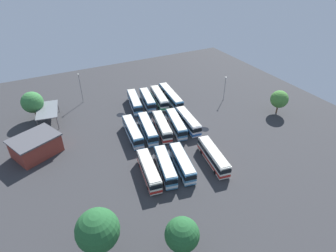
# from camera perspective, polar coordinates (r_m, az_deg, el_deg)

# --- Properties ---
(ground_plane) EXTENTS (111.72, 111.72, 0.00)m
(ground_plane) POSITION_cam_1_polar(r_m,az_deg,el_deg) (76.34, -1.31, -1.19)
(ground_plane) COLOR #333335
(bus_row0_slot1) EXTENTS (12.50, 4.84, 3.57)m
(bus_row0_slot1) POSITION_cam_1_polar(r_m,az_deg,el_deg) (87.81, -6.83, 4.89)
(bus_row0_slot1) COLOR teal
(bus_row0_slot1) RESTS_ON ground_plane
(bus_row0_slot2) EXTENTS (11.76, 4.61, 3.57)m
(bus_row0_slot2) POSITION_cam_1_polar(r_m,az_deg,el_deg) (88.66, -4.19, 5.34)
(bus_row0_slot2) COLOR teal
(bus_row0_slot2) RESTS_ON ground_plane
(bus_row0_slot3) EXTENTS (12.63, 4.66, 3.57)m
(bus_row0_slot3) POSITION_cam_1_polar(r_m,az_deg,el_deg) (89.77, -1.81, 5.78)
(bus_row0_slot3) COLOR silver
(bus_row0_slot3) RESTS_ON ground_plane
(bus_row0_slot4) EXTENTS (15.42, 4.25, 3.57)m
(bus_row0_slot4) POSITION_cam_1_polar(r_m,az_deg,el_deg) (90.57, 0.52, 6.06)
(bus_row0_slot4) COLOR teal
(bus_row0_slot4) RESTS_ON ground_plane
(bus_row1_slot0) EXTENTS (12.70, 3.98, 3.57)m
(bus_row1_slot0) POSITION_cam_1_polar(r_m,az_deg,el_deg) (73.71, -7.22, -1.09)
(bus_row1_slot0) COLOR teal
(bus_row1_slot0) RESTS_ON ground_plane
(bus_row1_slot1) EXTENTS (12.80, 4.70, 3.57)m
(bus_row1_slot1) POSITION_cam_1_polar(r_m,az_deg,el_deg) (74.47, -4.18, -0.50)
(bus_row1_slot1) COLOR teal
(bus_row1_slot1) RESTS_ON ground_plane
(bus_row1_slot2) EXTENTS (12.17, 4.95, 3.57)m
(bus_row1_slot2) POSITION_cam_1_polar(r_m,az_deg,el_deg) (75.21, -1.24, -0.04)
(bus_row1_slot2) COLOR silver
(bus_row1_slot2) RESTS_ON ground_plane
(bus_row1_slot3) EXTENTS (12.39, 5.02, 3.57)m
(bus_row1_slot3) POSITION_cam_1_polar(r_m,az_deg,el_deg) (76.24, 1.64, 0.45)
(bus_row1_slot3) COLOR teal
(bus_row1_slot3) RESTS_ON ground_plane
(bus_row1_slot4) EXTENTS (12.12, 3.91, 3.57)m
(bus_row1_slot4) POSITION_cam_1_polar(r_m,az_deg,el_deg) (77.62, 4.07, 1.02)
(bus_row1_slot4) COLOR silver
(bus_row1_slot4) RESTS_ON ground_plane
(bus_row2_slot0) EXTENTS (12.00, 4.39, 3.57)m
(bus_row2_slot0) POSITION_cam_1_polar(r_m,az_deg,el_deg) (61.34, -3.94, -9.00)
(bus_row2_slot0) COLOR silver
(bus_row2_slot0) RESTS_ON ground_plane
(bus_row2_slot1) EXTENTS (11.76, 5.05, 3.57)m
(bus_row2_slot1) POSITION_cam_1_polar(r_m,az_deg,el_deg) (62.21, -0.57, -8.18)
(bus_row2_slot1) COLOR teal
(bus_row2_slot1) RESTS_ON ground_plane
(bus_row2_slot2) EXTENTS (11.80, 4.72, 3.57)m
(bus_row2_slot2) POSITION_cam_1_polar(r_m,az_deg,el_deg) (63.16, 2.88, -7.49)
(bus_row2_slot2) COLOR teal
(bus_row2_slot2) RESTS_ON ground_plane
(bus_row2_slot4) EXTENTS (12.55, 4.60, 3.57)m
(bus_row2_slot4) POSITION_cam_1_polar(r_m,az_deg,el_deg) (65.67, 9.20, -6.11)
(bus_row2_slot4) COLOR silver
(bus_row2_slot4) RESTS_ON ground_plane
(depot_building) EXTENTS (11.52, 12.77, 4.87)m
(depot_building) POSITION_cam_1_polar(r_m,az_deg,el_deg) (74.24, -25.30, -3.62)
(depot_building) COLOR maroon
(depot_building) RESTS_ON ground_plane
(maintenance_shelter) EXTENTS (11.33, 7.21, 3.98)m
(maintenance_shelter) POSITION_cam_1_polar(r_m,az_deg,el_deg) (85.94, -23.38, 3.01)
(maintenance_shelter) COLOR slate
(maintenance_shelter) RESTS_ON ground_plane
(lamp_post_far_corner) EXTENTS (0.56, 0.28, 9.73)m
(lamp_post_far_corner) POSITION_cam_1_polar(r_m,az_deg,el_deg) (92.87, -17.36, 7.54)
(lamp_post_far_corner) COLOR slate
(lamp_post_far_corner) RESTS_ON ground_plane
(lamp_post_by_building) EXTENTS (0.56, 0.28, 7.90)m
(lamp_post_by_building) POSITION_cam_1_polar(r_m,az_deg,el_deg) (92.68, 11.47, 7.73)
(lamp_post_by_building) COLOR slate
(lamp_post_by_building) RESTS_ON ground_plane
(tree_east_edge) EXTENTS (5.58, 5.58, 7.47)m
(tree_east_edge) POSITION_cam_1_polar(r_m,az_deg,el_deg) (47.06, 2.88, -21.19)
(tree_east_edge) COLOR brown
(tree_east_edge) RESTS_ON ground_plane
(tree_south_edge) EXTENTS (6.05, 6.05, 8.51)m
(tree_south_edge) POSITION_cam_1_polar(r_m,az_deg,el_deg) (88.10, -25.90, 4.36)
(tree_south_edge) COLOR brown
(tree_south_edge) RESTS_ON ground_plane
(tree_northeast) EXTENTS (5.16, 5.16, 7.24)m
(tree_northeast) POSITION_cam_1_polar(r_m,az_deg,el_deg) (89.12, 21.72, 5.10)
(tree_northeast) COLOR brown
(tree_northeast) RESTS_ON ground_plane
(tree_west_edge) EXTENTS (6.86, 6.86, 9.77)m
(tree_west_edge) POSITION_cam_1_polar(r_m,az_deg,el_deg) (46.65, -14.13, -19.90)
(tree_west_edge) COLOR brown
(tree_west_edge) RESTS_ON ground_plane
(puddle_near_shelter) EXTENTS (2.55, 2.55, 0.01)m
(puddle_near_shelter) POSITION_cam_1_polar(r_m,az_deg,el_deg) (85.17, -9.60, 2.24)
(puddle_near_shelter) COLOR black
(puddle_near_shelter) RESTS_ON ground_plane
(puddle_back_corner) EXTENTS (2.41, 2.41, 0.01)m
(puddle_back_corner) POSITION_cam_1_polar(r_m,az_deg,el_deg) (77.98, 7.46, -0.68)
(puddle_back_corner) COLOR black
(puddle_back_corner) RESTS_ON ground_plane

